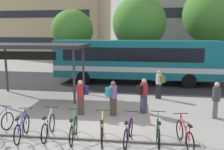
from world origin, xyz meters
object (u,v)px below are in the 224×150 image
(parked_bicycle_silver_3, at_px, (48,127))
(commuter_teal_pack_3, at_px, (113,96))
(city_bus, at_px, (137,60))
(parked_bicycle_green_7, at_px, (158,132))
(parked_bicycle_green_4, at_px, (74,130))
(parked_bicycle_purple_6, at_px, (128,132))
(street_tree_0, at_px, (211,15))
(commuter_olive_pack_1, at_px, (159,83))
(parked_bicycle_red_8, at_px, (185,135))
(commuter_navy_pack_5, at_px, (81,95))
(parked_bicycle_yellow_5, at_px, (102,131))
(parked_bicycle_blue_2, at_px, (22,128))
(street_tree_3, at_px, (139,23))
(commuter_black_pack_0, at_px, (143,94))
(commuter_red_pack_2, at_px, (216,97))
(transit_shelter, at_px, (35,48))

(parked_bicycle_silver_3, distance_m, commuter_teal_pack_3, 3.36)
(city_bus, distance_m, parked_bicycle_green_7, 10.28)
(parked_bicycle_green_4, distance_m, parked_bicycle_purple_6, 1.94)
(commuter_teal_pack_3, height_order, street_tree_0, street_tree_0)
(commuter_olive_pack_1, distance_m, street_tree_0, 11.79)
(parked_bicycle_red_8, relative_size, commuter_navy_pack_5, 1.03)
(commuter_teal_pack_3, bearing_deg, commuter_navy_pack_5, 140.33)
(parked_bicycle_red_8, bearing_deg, city_bus, 0.35)
(parked_bicycle_green_7, relative_size, parked_bicycle_red_8, 1.02)
(parked_bicycle_red_8, relative_size, street_tree_0, 0.21)
(parked_bicycle_yellow_5, xyz_separation_m, commuter_teal_pack_3, (-0.08, 2.71, 0.55))
(parked_bicycle_purple_6, xyz_separation_m, commuter_teal_pack_3, (-0.99, 2.68, 0.55))
(city_bus, xyz_separation_m, parked_bicycle_silver_3, (-2.50, -10.26, -1.39))
(parked_bicycle_green_7, bearing_deg, parked_bicycle_blue_2, 93.50)
(parked_bicycle_red_8, xyz_separation_m, commuter_olive_pack_1, (-0.71, 5.94, 0.57))
(parked_bicycle_purple_6, bearing_deg, commuter_teal_pack_3, 24.67)
(parked_bicycle_red_8, relative_size, street_tree_3, 0.24)
(commuter_black_pack_0, xyz_separation_m, street_tree_0, (5.50, 12.61, 4.41))
(parked_bicycle_blue_2, relative_size, parked_bicycle_red_8, 1.00)
(parked_bicycle_yellow_5, height_order, parked_bicycle_purple_6, same)
(commuter_red_pack_2, bearing_deg, commuter_teal_pack_3, -70.91)
(parked_bicycle_silver_3, xyz_separation_m, commuter_red_pack_2, (6.50, 3.16, 0.56))
(commuter_navy_pack_5, bearing_deg, commuter_olive_pack_1, -171.76)
(street_tree_0, distance_m, street_tree_3, 6.52)
(city_bus, relative_size, street_tree_0, 1.51)
(commuter_navy_pack_5, distance_m, street_tree_3, 13.12)
(city_bus, bearing_deg, parked_bicycle_yellow_5, -93.51)
(parked_bicycle_purple_6, xyz_separation_m, commuter_red_pack_2, (3.58, 3.14, 0.56))
(commuter_red_pack_2, bearing_deg, street_tree_0, -176.89)
(city_bus, distance_m, commuter_teal_pack_3, 7.63)
(street_tree_3, bearing_deg, transit_shelter, -118.57)
(city_bus, bearing_deg, parked_bicycle_blue_2, -108.70)
(parked_bicycle_blue_2, distance_m, commuter_teal_pack_3, 4.11)
(commuter_navy_pack_5, bearing_deg, parked_bicycle_purple_6, 98.26)
(commuter_olive_pack_1, bearing_deg, parked_bicycle_blue_2, 87.48)
(parked_bicycle_blue_2, bearing_deg, street_tree_0, -42.96)
(parked_bicycle_blue_2, height_order, commuter_teal_pack_3, commuter_teal_pack_3)
(commuter_red_pack_2, relative_size, commuter_teal_pack_3, 1.02)
(city_bus, height_order, parked_bicycle_yellow_5, city_bus)
(parked_bicycle_yellow_5, bearing_deg, parked_bicycle_blue_2, 84.15)
(commuter_red_pack_2, bearing_deg, parked_bicycle_green_7, -27.25)
(parked_bicycle_yellow_5, relative_size, commuter_navy_pack_5, 1.04)
(parked_bicycle_purple_6, relative_size, commuter_black_pack_0, 1.04)
(parked_bicycle_blue_2, bearing_deg, parked_bicycle_purple_6, -98.00)
(commuter_navy_pack_5, bearing_deg, parked_bicycle_silver_3, 44.33)
(parked_bicycle_yellow_5, bearing_deg, parked_bicycle_purple_6, -97.89)
(commuter_red_pack_2, bearing_deg, commuter_navy_pack_5, -71.32)
(parked_bicycle_green_7, height_order, commuter_red_pack_2, commuter_red_pack_2)
(commuter_navy_pack_5, height_order, street_tree_3, street_tree_3)
(parked_bicycle_blue_2, distance_m, parked_bicycle_purple_6, 3.83)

